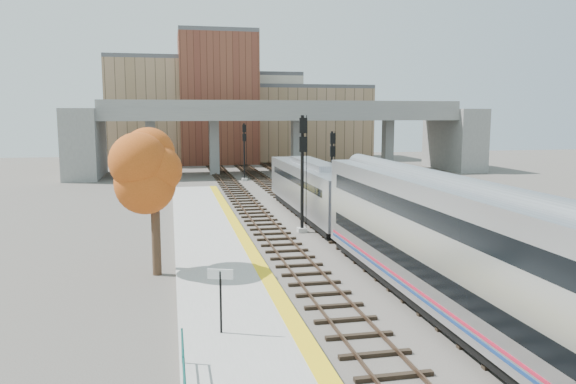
{
  "coord_description": "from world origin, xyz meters",
  "views": [
    {
      "loc": [
        -9.58,
        -28.54,
        7.91
      ],
      "look_at": [
        -1.69,
        9.1,
        2.5
      ],
      "focal_mm": 35.0,
      "sensor_mm": 36.0,
      "label": 1
    }
  ],
  "objects": [
    {
      "name": "coach",
      "position": [
        1.0,
        -10.02,
        2.8
      ],
      "size": [
        3.03,
        25.0,
        5.0
      ],
      "color": "#A8AAB2",
      "rests_on": "ground"
    },
    {
      "name": "ground",
      "position": [
        0.0,
        0.0,
        0.0
      ],
      "size": [
        160.0,
        160.0,
        0.0
      ],
      "primitive_type": "plane",
      "color": "#47423D",
      "rests_on": "ground"
    },
    {
      "name": "parking_lot",
      "position": [
        14.0,
        28.0,
        0.02
      ],
      "size": [
        14.0,
        18.0,
        0.04
      ],
      "primitive_type": "cube",
      "color": "black",
      "rests_on": "ground"
    },
    {
      "name": "signal_mast_far",
      "position": [
        -1.1,
        36.93,
        3.29
      ],
      "size": [
        0.6,
        0.64,
        6.75
      ],
      "color": "#9E9E99",
      "rests_on": "ground"
    },
    {
      "name": "overpass",
      "position": [
        4.92,
        45.0,
        5.81
      ],
      "size": [
        54.0,
        12.0,
        9.5
      ],
      "color": "slate",
      "rests_on": "ground"
    },
    {
      "name": "station_sign",
      "position": [
        -8.04,
        -9.85,
        1.98
      ],
      "size": [
        0.87,
        0.34,
        2.27
      ],
      "rotation": [
        0.0,
        0.0,
        -0.33
      ],
      "color": "black",
      "rests_on": "platform"
    },
    {
      "name": "buildings_far",
      "position": [
        1.26,
        66.57,
        7.88
      ],
      "size": [
        43.0,
        21.0,
        20.6
      ],
      "color": "#9C7B5B",
      "rests_on": "ground"
    },
    {
      "name": "signal_mast_near",
      "position": [
        -1.1,
        7.27,
        3.99
      ],
      "size": [
        0.6,
        0.64,
        7.79
      ],
      "color": "#9E9E99",
      "rests_on": "ground"
    },
    {
      "name": "car_a",
      "position": [
        10.33,
        23.85,
        0.71
      ],
      "size": [
        2.93,
        4.25,
        1.34
      ],
      "primitive_type": "imported",
      "rotation": [
        0.0,
        0.0,
        0.38
      ],
      "color": "#99999E",
      "rests_on": "parking_lot"
    },
    {
      "name": "yellow_strip",
      "position": [
        -5.35,
        0.0,
        0.35
      ],
      "size": [
        0.7,
        60.0,
        0.01
      ],
      "primitive_type": "cube",
      "color": "yellow",
      "rests_on": "platform"
    },
    {
      "name": "locomotive",
      "position": [
        1.0,
        12.59,
        2.28
      ],
      "size": [
        3.02,
        19.05,
        4.1
      ],
      "color": "#A8AAB2",
      "rests_on": "ground"
    },
    {
      "name": "platform",
      "position": [
        -7.25,
        0.0,
        0.17
      ],
      "size": [
        4.5,
        60.0,
        0.35
      ],
      "primitive_type": "cube",
      "color": "#9E9E99",
      "rests_on": "ground"
    },
    {
      "name": "car_b",
      "position": [
        15.2,
        26.4,
        0.67
      ],
      "size": [
        2.72,
        4.06,
        1.27
      ],
      "primitive_type": "imported",
      "rotation": [
        0.0,
        0.0,
        0.4
      ],
      "color": "#99999E",
      "rests_on": "parking_lot"
    },
    {
      "name": "car_c",
      "position": [
        18.94,
        32.2,
        0.58
      ],
      "size": [
        3.16,
        3.98,
        1.08
      ],
      "primitive_type": "imported",
      "rotation": [
        0.0,
        0.0,
        -0.52
      ],
      "color": "#99999E",
      "rests_on": "parking_lot"
    },
    {
      "name": "signal_mast_mid",
      "position": [
        3.0,
        14.38,
        3.11
      ],
      "size": [
        0.6,
        0.64,
        6.49
      ],
      "color": "#9E9E99",
      "rests_on": "ground"
    },
    {
      "name": "tracks",
      "position": [
        0.93,
        12.5,
        0.08
      ],
      "size": [
        10.7,
        95.0,
        0.25
      ],
      "color": "black",
      "rests_on": "ground"
    },
    {
      "name": "tree",
      "position": [
        -10.4,
        -0.9,
        5.12
      ],
      "size": [
        3.6,
        3.6,
        6.9
      ],
      "color": "#382619",
      "rests_on": "ground"
    }
  ]
}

